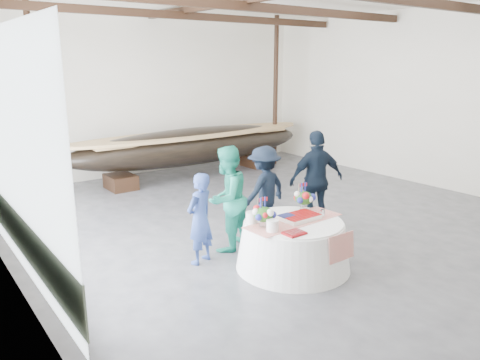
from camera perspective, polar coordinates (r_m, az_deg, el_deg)
floor at (r=9.44m, az=6.42°, el=-5.46°), size 10.00×12.00×0.01m
wall_back at (r=13.91m, az=-10.65°, el=10.24°), size 10.00×0.02×4.50m
wall_left at (r=6.62m, az=-26.69°, el=4.73°), size 0.02×12.00×4.50m
wall_right at (r=12.88m, az=23.45°, el=9.02°), size 0.02×12.00×4.50m
pavilion_structure at (r=9.52m, az=3.66°, el=19.25°), size 9.80×11.76×4.50m
longboat_display at (r=13.14m, az=-5.58°, el=4.17°), size 7.37×1.47×1.38m
banquet_table at (r=7.45m, az=6.49°, el=-7.79°), size 1.80×1.80×0.77m
tabletop_items at (r=7.33m, az=5.61°, el=-3.71°), size 1.68×1.02×0.40m
guest_woman_blue at (r=7.49m, az=-4.91°, el=-4.71°), size 0.63×0.52×1.49m
guest_woman_teal at (r=7.96m, az=-1.62°, el=-2.29°), size 1.07×0.96×1.81m
guest_man_left at (r=8.80m, az=2.96°, el=-1.19°), size 1.16×0.79×1.66m
guest_man_right at (r=9.13m, az=9.29°, el=0.03°), size 1.21×0.76×1.91m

